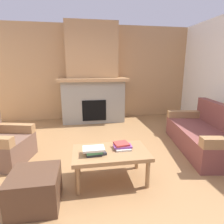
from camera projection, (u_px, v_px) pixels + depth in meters
name	position (u px, v px, depth m)	size (l,w,h in m)	color
ground	(105.00, 165.00, 2.93)	(9.00, 9.00, 0.00)	olive
wall_back_wood_panel	(92.00, 73.00, 5.49)	(6.00, 0.12, 2.70)	tan
fireplace	(93.00, 80.00, 5.18)	(1.90, 0.82, 2.70)	gray
couch	(205.00, 135.00, 3.45)	(1.14, 1.92, 0.85)	brown
armchair	(0.00, 145.00, 2.98)	(0.92, 0.92, 0.85)	brown
coffee_table	(111.00, 155.00, 2.46)	(1.00, 0.60, 0.43)	#997047
ottoman	(35.00, 189.00, 2.04)	(0.52, 0.52, 0.40)	#4C3323
book_stack_near_edge	(94.00, 151.00, 2.35)	(0.30, 0.19, 0.09)	#2D2D33
book_stack_center	(122.00, 146.00, 2.52)	(0.25, 0.23, 0.08)	beige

